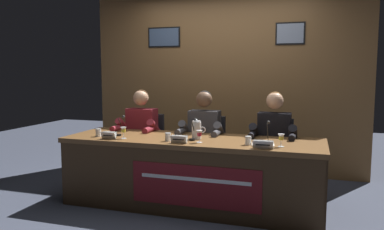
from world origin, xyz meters
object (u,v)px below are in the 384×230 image
at_px(juice_glass_center, 199,134).
at_px(juice_glass_right, 281,138).
at_px(water_cup_right, 248,141).
at_px(chair_right, 274,159).
at_px(juice_glass_left, 123,131).
at_px(water_cup_left, 98,133).
at_px(microphone_center, 193,133).
at_px(microphone_right, 267,136).
at_px(conference_table, 189,162).
at_px(chair_left, 146,150).
at_px(nameplate_left, 109,135).
at_px(nameplate_center, 179,139).
at_px(water_pitcher_central, 197,130).
at_px(microphone_left, 120,129).
at_px(chair_center, 207,154).
at_px(panelist_right, 273,138).
at_px(document_stack_right, 263,145).
at_px(panelist_left, 139,131).
at_px(panelist_center, 203,135).
at_px(nameplate_right, 263,145).
at_px(water_cup_center, 168,137).

relative_size(juice_glass_center, juice_glass_right, 1.00).
bearing_deg(water_cup_right, chair_right, 76.98).
distance_m(juice_glass_left, water_cup_left, 0.33).
distance_m(microphone_center, microphone_right, 0.76).
relative_size(conference_table, chair_left, 3.08).
xyz_separation_m(juice_glass_right, water_cup_right, (-0.31, 0.01, -0.05)).
bearing_deg(conference_table, nameplate_left, -166.04).
xyz_separation_m(conference_table, chair_left, (-0.82, 0.72, -0.07)).
bearing_deg(nameplate_center, water_cup_right, 10.64).
bearing_deg(microphone_center, water_pitcher_central, 78.87).
bearing_deg(juice_glass_right, microphone_center, 173.46).
bearing_deg(chair_left, juice_glass_left, -81.41).
height_order(juice_glass_center, juice_glass_right, same).
relative_size(water_cup_right, water_pitcher_central, 0.40).
xyz_separation_m(conference_table, microphone_left, (-0.83, 0.05, 0.31)).
bearing_deg(microphone_center, chair_center, 93.38).
xyz_separation_m(panelist_right, document_stack_right, (-0.04, -0.58, 0.03)).
relative_size(chair_left, microphone_left, 4.13).
relative_size(chair_right, microphone_right, 4.13).
bearing_deg(microphone_right, chair_right, 88.51).
bearing_deg(nameplate_center, chair_left, 130.14).
distance_m(conference_table, chair_left, 1.09).
height_order(panelist_left, panelist_center, same).
distance_m(microphone_left, juice_glass_right, 1.77).
distance_m(nameplate_right, juice_glass_right, 0.22).
distance_m(conference_table, microphone_center, 0.31).
relative_size(chair_center, water_cup_center, 10.51).
bearing_deg(panelist_right, nameplate_right, -91.72).
height_order(panelist_right, water_cup_right, panelist_right).
bearing_deg(water_cup_right, chair_center, 128.31).
height_order(conference_table, chair_left, chair_left).
bearing_deg(document_stack_right, juice_glass_center, -175.38).
xyz_separation_m(water_cup_left, nameplate_center, (0.98, -0.11, 0.00)).
bearing_deg(nameplate_left, conference_table, 13.96).
relative_size(juice_glass_center, panelist_right, 0.10).
xyz_separation_m(panelist_left, water_cup_center, (0.63, -0.65, 0.06)).
relative_size(conference_table, chair_center, 3.08).
relative_size(nameplate_right, microphone_right, 0.86).
bearing_deg(panelist_right, microphone_left, -164.01).
bearing_deg(chair_right, microphone_center, -137.75).
bearing_deg(water_cup_left, panelist_right, 18.55).
relative_size(panelist_center, chair_right, 1.37).
bearing_deg(chair_left, panelist_right, -6.95).
xyz_separation_m(chair_right, juice_glass_right, (0.13, -0.81, 0.39)).
bearing_deg(nameplate_left, juice_glass_center, 5.51).
bearing_deg(water_cup_right, juice_glass_center, -176.60).
bearing_deg(panelist_left, nameplate_center, -42.94).
distance_m(water_cup_right, water_pitcher_central, 0.60).
height_order(juice_glass_left, nameplate_center, juice_glass_left).
xyz_separation_m(water_cup_left, panelist_right, (1.83, 0.61, -0.06)).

